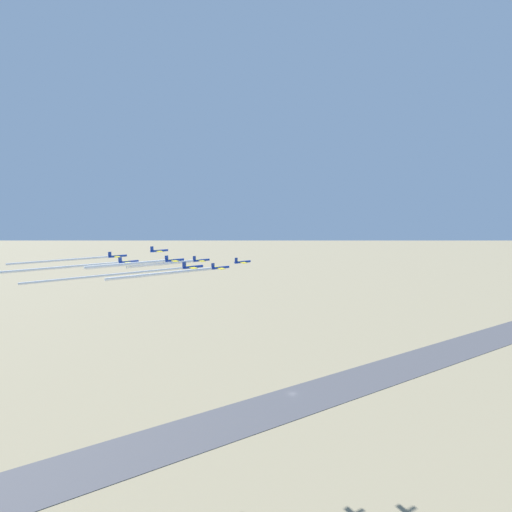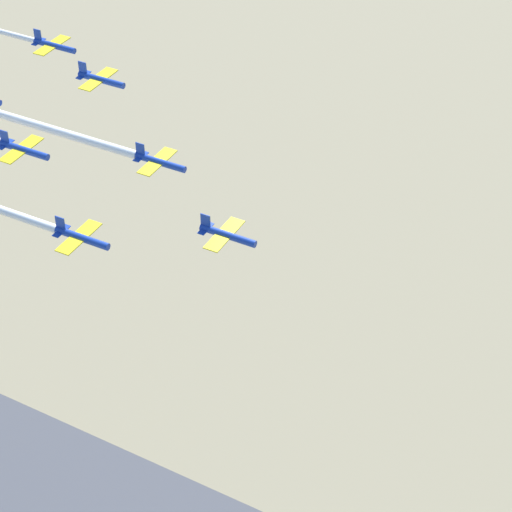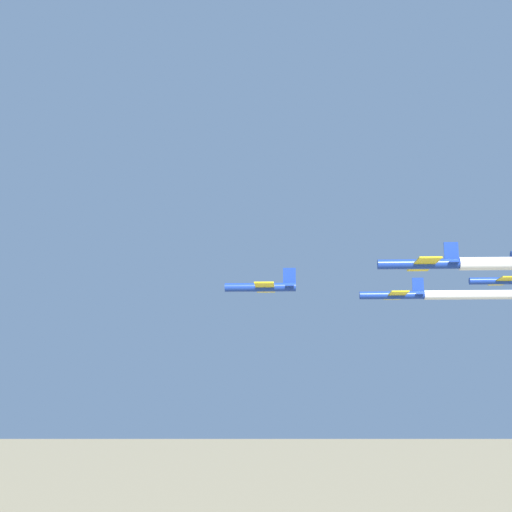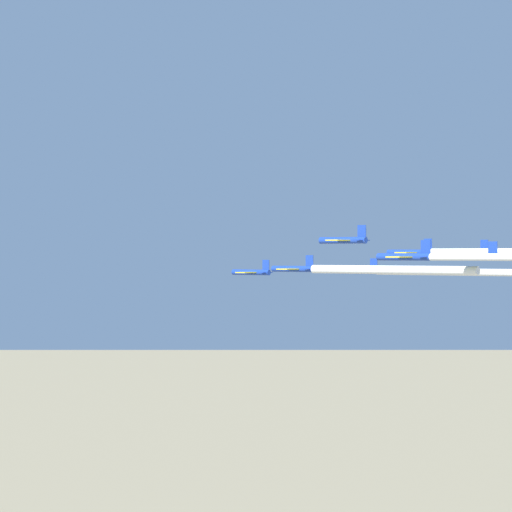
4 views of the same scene
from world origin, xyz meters
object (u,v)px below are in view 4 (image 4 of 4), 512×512
jet_0 (252,272)px  jet_5 (469,253)px  jet_7 (474,257)px  jet_1 (294,269)px  jet_3 (345,240)px  jet_2 (359,271)px  jet_6 (406,257)px  jet_4 (411,252)px

jet_0 → jet_5: size_ratio=1.00×
jet_5 → jet_7: bearing=-150.5°
jet_1 → jet_3: (-18.78, -1.09, 4.44)m
jet_0 → jet_5: 37.78m
jet_2 → jet_3: bearing=-150.5°
jet_1 → jet_2: jet_1 is taller
jet_5 → jet_7: jet_5 is taller
jet_2 → jet_7: 37.71m
jet_5 → jet_7: (-29.39, 14.76, -0.61)m
jet_0 → jet_6: size_ratio=1.00×
jet_3 → jet_0: bearing=59.5°
jet_6 → jet_2: bearing=40.4°
jet_4 → jet_6: 32.89m
jet_4 → jet_2: bearing=59.5°
jet_0 → jet_1: bearing=-120.5°
jet_0 → jet_6: (-56.33, -3.27, 2.88)m
jet_1 → jet_2: 19.08m
jet_5 → jet_2: bearing=120.5°
jet_1 → jet_7: bearing=-90.0°
jet_2 → jet_5: size_ratio=1.00×
jet_1 → jet_4: 18.99m
jet_0 → jet_3: bearing=-120.5°
jet_0 → jet_4: bearing=-90.0°
jet_0 → jet_2: (-8.17, -16.94, 0.26)m
jet_0 → jet_4: (-26.95, -18.03, 3.47)m
jet_2 → jet_4: bearing=-120.5°
jet_3 → jet_7: bearing=-59.5°
jet_6 → jet_1: bearing=59.5°
jet_2 → jet_4: (-18.78, -1.09, 3.21)m
jet_3 → jet_4: size_ratio=1.00×
jet_4 → jet_3: bearing=180.0°
jet_1 → jet_7: 32.49m
jet_0 → jet_4: jet_4 is taller
jet_4 → jet_7: jet_4 is taller
jet_3 → jet_7: jet_3 is taller
jet_2 → jet_1: bearing=180.0°
jet_0 → jet_4: 32.61m
jet_4 → jet_5: jet_4 is taller
jet_1 → jet_6: size_ratio=1.00×
jet_4 → jet_6: jet_4 is taller
jet_2 → jet_3: jet_3 is taller
jet_5 → jet_6: size_ratio=1.00×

